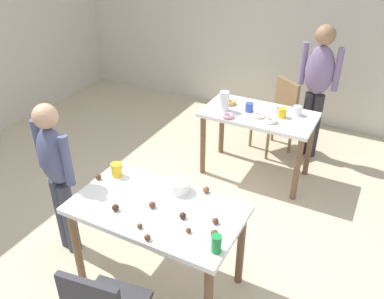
{
  "coord_description": "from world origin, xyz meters",
  "views": [
    {
      "loc": [
        1.37,
        -2.09,
        2.56
      ],
      "look_at": [
        0.08,
        0.38,
        0.9
      ],
      "focal_mm": 37.54,
      "sensor_mm": 36.0,
      "label": 1
    }
  ],
  "objects_px": {
    "mixing_bowl": "(179,186)",
    "soda_can": "(216,244)",
    "chair_far_table": "(278,112)",
    "dining_table_near": "(157,219)",
    "person_girl_near": "(56,170)",
    "pitcher_far": "(224,101)",
    "dining_table_far": "(258,123)",
    "person_adult_far": "(318,81)"
  },
  "relations": [
    {
      "from": "mixing_bowl",
      "to": "soda_can",
      "type": "bearing_deg",
      "value": -40.85
    },
    {
      "from": "chair_far_table",
      "to": "dining_table_near",
      "type": "bearing_deg",
      "value": -93.74
    },
    {
      "from": "person_girl_near",
      "to": "mixing_bowl",
      "type": "xyz_separation_m",
      "value": [
        0.95,
        0.28,
        -0.02
      ]
    },
    {
      "from": "dining_table_near",
      "to": "pitcher_far",
      "type": "distance_m",
      "value": 1.72
    },
    {
      "from": "person_girl_near",
      "to": "mixing_bowl",
      "type": "distance_m",
      "value": 0.99
    },
    {
      "from": "dining_table_far",
      "to": "dining_table_near",
      "type": "bearing_deg",
      "value": -94.11
    },
    {
      "from": "dining_table_far",
      "to": "pitcher_far",
      "type": "relative_size",
      "value": 5.51
    },
    {
      "from": "dining_table_near",
      "to": "person_adult_far",
      "type": "distance_m",
      "value": 2.57
    },
    {
      "from": "dining_table_near",
      "to": "dining_table_far",
      "type": "distance_m",
      "value": 1.81
    },
    {
      "from": "dining_table_far",
      "to": "chair_far_table",
      "type": "xyz_separation_m",
      "value": [
        0.03,
        0.66,
        -0.14
      ]
    },
    {
      "from": "pitcher_far",
      "to": "dining_table_far",
      "type": "bearing_deg",
      "value": 17.11
    },
    {
      "from": "pitcher_far",
      "to": "mixing_bowl",
      "type": "bearing_deg",
      "value": -79.38
    },
    {
      "from": "chair_far_table",
      "to": "pitcher_far",
      "type": "distance_m",
      "value": 0.93
    },
    {
      "from": "person_adult_far",
      "to": "pitcher_far",
      "type": "height_order",
      "value": "person_adult_far"
    },
    {
      "from": "soda_can",
      "to": "pitcher_far",
      "type": "xyz_separation_m",
      "value": [
        -0.78,
        1.89,
        0.04
      ]
    },
    {
      "from": "dining_table_far",
      "to": "person_girl_near",
      "type": "bearing_deg",
      "value": -119.09
    },
    {
      "from": "dining_table_far",
      "to": "pitcher_far",
      "type": "xyz_separation_m",
      "value": [
        -0.35,
        -0.11,
        0.22
      ]
    },
    {
      "from": "soda_can",
      "to": "mixing_bowl",
      "type": "bearing_deg",
      "value": 139.15
    },
    {
      "from": "dining_table_far",
      "to": "person_girl_near",
      "type": "distance_m",
      "value": 2.12
    },
    {
      "from": "chair_far_table",
      "to": "soda_can",
      "type": "distance_m",
      "value": 2.7
    },
    {
      "from": "mixing_bowl",
      "to": "pitcher_far",
      "type": "height_order",
      "value": "pitcher_far"
    },
    {
      "from": "person_adult_far",
      "to": "mixing_bowl",
      "type": "bearing_deg",
      "value": -102.5
    },
    {
      "from": "dining_table_near",
      "to": "chair_far_table",
      "type": "xyz_separation_m",
      "value": [
        0.16,
        2.46,
        -0.15
      ]
    },
    {
      "from": "dining_table_far",
      "to": "chair_far_table",
      "type": "bearing_deg",
      "value": 87.29
    },
    {
      "from": "person_adult_far",
      "to": "soda_can",
      "type": "height_order",
      "value": "person_adult_far"
    },
    {
      "from": "dining_table_near",
      "to": "mixing_bowl",
      "type": "bearing_deg",
      "value": 77.97
    },
    {
      "from": "mixing_bowl",
      "to": "pitcher_far",
      "type": "xyz_separation_m",
      "value": [
        -0.27,
        1.45,
        0.06
      ]
    },
    {
      "from": "person_adult_far",
      "to": "mixing_bowl",
      "type": "height_order",
      "value": "person_adult_far"
    },
    {
      "from": "person_adult_far",
      "to": "mixing_bowl",
      "type": "distance_m",
      "value": 2.31
    },
    {
      "from": "soda_can",
      "to": "pitcher_far",
      "type": "distance_m",
      "value": 2.04
    },
    {
      "from": "dining_table_far",
      "to": "chair_far_table",
      "type": "height_order",
      "value": "chair_far_table"
    },
    {
      "from": "person_girl_near",
      "to": "person_adult_far",
      "type": "relative_size",
      "value": 0.88
    },
    {
      "from": "dining_table_near",
      "to": "person_girl_near",
      "type": "relative_size",
      "value": 0.9
    },
    {
      "from": "dining_table_near",
      "to": "person_girl_near",
      "type": "height_order",
      "value": "person_girl_near"
    },
    {
      "from": "person_adult_far",
      "to": "soda_can",
      "type": "distance_m",
      "value": 2.69
    },
    {
      "from": "person_adult_far",
      "to": "soda_can",
      "type": "relative_size",
      "value": 12.76
    },
    {
      "from": "chair_far_table",
      "to": "mixing_bowl",
      "type": "distance_m",
      "value": 2.24
    },
    {
      "from": "pitcher_far",
      "to": "person_girl_near",
      "type": "bearing_deg",
      "value": -111.24
    },
    {
      "from": "dining_table_far",
      "to": "person_adult_far",
      "type": "height_order",
      "value": "person_adult_far"
    },
    {
      "from": "dining_table_far",
      "to": "person_adult_far",
      "type": "bearing_deg",
      "value": 58.63
    },
    {
      "from": "pitcher_far",
      "to": "person_adult_far",
      "type": "bearing_deg",
      "value": 45.99
    },
    {
      "from": "dining_table_near",
      "to": "dining_table_far",
      "type": "xyz_separation_m",
      "value": [
        0.13,
        1.81,
        -0.01
      ]
    }
  ]
}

